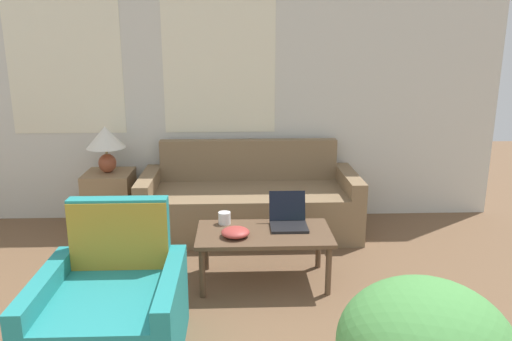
{
  "coord_description": "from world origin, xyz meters",
  "views": [
    {
      "loc": [
        0.82,
        -0.79,
        1.81
      ],
      "look_at": [
        0.98,
        3.22,
        0.75
      ],
      "focal_mm": 35.0,
      "sensor_mm": 36.0,
      "label": 1
    }
  ],
  "objects_px": {
    "table_lamp": "(106,141)",
    "armchair": "(113,313)",
    "couch": "(249,204)",
    "cup_navy": "(224,218)",
    "snack_bowl": "(235,232)",
    "laptop": "(288,219)",
    "coffee_table": "(264,237)"
  },
  "relations": [
    {
      "from": "coffee_table",
      "to": "laptop",
      "type": "height_order",
      "value": "laptop"
    },
    {
      "from": "couch",
      "to": "coffee_table",
      "type": "xyz_separation_m",
      "value": [
        0.08,
        -1.08,
        0.1
      ]
    },
    {
      "from": "couch",
      "to": "snack_bowl",
      "type": "xyz_separation_m",
      "value": [
        -0.13,
        -1.17,
        0.17
      ]
    },
    {
      "from": "cup_navy",
      "to": "armchair",
      "type": "bearing_deg",
      "value": -121.21
    },
    {
      "from": "table_lamp",
      "to": "snack_bowl",
      "type": "relative_size",
      "value": 2.15
    },
    {
      "from": "couch",
      "to": "cup_navy",
      "type": "distance_m",
      "value": 0.94
    },
    {
      "from": "table_lamp",
      "to": "snack_bowl",
      "type": "distance_m",
      "value": 1.82
    },
    {
      "from": "couch",
      "to": "snack_bowl",
      "type": "height_order",
      "value": "couch"
    },
    {
      "from": "laptop",
      "to": "cup_navy",
      "type": "xyz_separation_m",
      "value": [
        -0.5,
        0.06,
        -0.01
      ]
    },
    {
      "from": "cup_navy",
      "to": "coffee_table",
      "type": "bearing_deg",
      "value": -31.72
    },
    {
      "from": "armchair",
      "to": "laptop",
      "type": "relative_size",
      "value": 2.87
    },
    {
      "from": "snack_bowl",
      "to": "cup_navy",
      "type": "bearing_deg",
      "value": 107.62
    },
    {
      "from": "couch",
      "to": "snack_bowl",
      "type": "distance_m",
      "value": 1.19
    },
    {
      "from": "couch",
      "to": "laptop",
      "type": "height_order",
      "value": "couch"
    },
    {
      "from": "couch",
      "to": "cup_navy",
      "type": "bearing_deg",
      "value": -103.77
    },
    {
      "from": "armchair",
      "to": "laptop",
      "type": "xyz_separation_m",
      "value": [
        1.13,
        0.98,
        0.21
      ]
    },
    {
      "from": "laptop",
      "to": "table_lamp",
      "type": "bearing_deg",
      "value": 146.88
    },
    {
      "from": "armchair",
      "to": "table_lamp",
      "type": "xyz_separation_m",
      "value": [
        -0.51,
        2.05,
        0.62
      ]
    },
    {
      "from": "table_lamp",
      "to": "armchair",
      "type": "bearing_deg",
      "value": -76.14
    },
    {
      "from": "cup_navy",
      "to": "snack_bowl",
      "type": "bearing_deg",
      "value": -72.38
    },
    {
      "from": "armchair",
      "to": "coffee_table",
      "type": "bearing_deg",
      "value": 42.63
    },
    {
      "from": "table_lamp",
      "to": "laptop",
      "type": "relative_size",
      "value": 1.49
    },
    {
      "from": "table_lamp",
      "to": "couch",
      "type": "bearing_deg",
      "value": -4.5
    },
    {
      "from": "armchair",
      "to": "snack_bowl",
      "type": "height_order",
      "value": "armchair"
    },
    {
      "from": "coffee_table",
      "to": "cup_navy",
      "type": "relative_size",
      "value": 10.47
    },
    {
      "from": "laptop",
      "to": "cup_navy",
      "type": "bearing_deg",
      "value": 172.62
    },
    {
      "from": "snack_bowl",
      "to": "table_lamp",
      "type": "bearing_deg",
      "value": 133.93
    },
    {
      "from": "cup_navy",
      "to": "table_lamp",
      "type": "bearing_deg",
      "value": 138.67
    },
    {
      "from": "table_lamp",
      "to": "snack_bowl",
      "type": "bearing_deg",
      "value": -46.07
    },
    {
      "from": "armchair",
      "to": "laptop",
      "type": "height_order",
      "value": "armchair"
    },
    {
      "from": "couch",
      "to": "cup_navy",
      "type": "height_order",
      "value": "couch"
    },
    {
      "from": "coffee_table",
      "to": "snack_bowl",
      "type": "relative_size",
      "value": 4.84
    }
  ]
}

